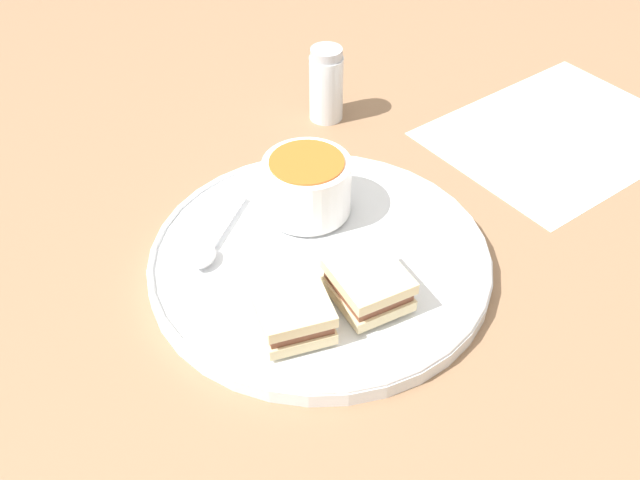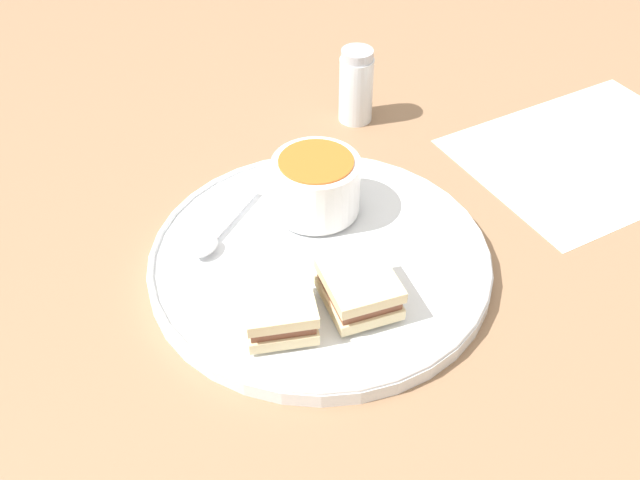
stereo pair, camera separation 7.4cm
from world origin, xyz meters
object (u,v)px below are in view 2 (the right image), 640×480
Objects in this scene: sandwich_half_near at (278,307)px; sandwich_half_far at (359,288)px; spoon at (210,241)px; salt_shaker at (356,86)px; soup_bowl at (316,184)px.

sandwich_half_far is at bearing 96.17° from sandwich_half_near.
salt_shaker is at bearing 175.15° from spoon.
sandwich_half_far is at bearing 87.30° from spoon.
sandwich_half_near is at bearing -83.83° from sandwich_half_far.
sandwich_half_near and sandwich_half_far have the same top height.
soup_bowl is at bearing -25.11° from salt_shaker.
spoon is (0.03, -0.12, -0.03)m from soup_bowl.
sandwich_half_near is (0.12, 0.05, 0.01)m from spoon.
salt_shaker reaches higher than spoon.
sandwich_half_near is at bearing -23.23° from soup_bowl.
soup_bowl is 0.21m from salt_shaker.
spoon is 1.43× the size of sandwich_half_near.
sandwich_half_far is (0.11, 0.13, 0.01)m from spoon.
soup_bowl is 1.26× the size of sandwich_half_near.
sandwich_half_far is at bearing -13.16° from salt_shaker.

